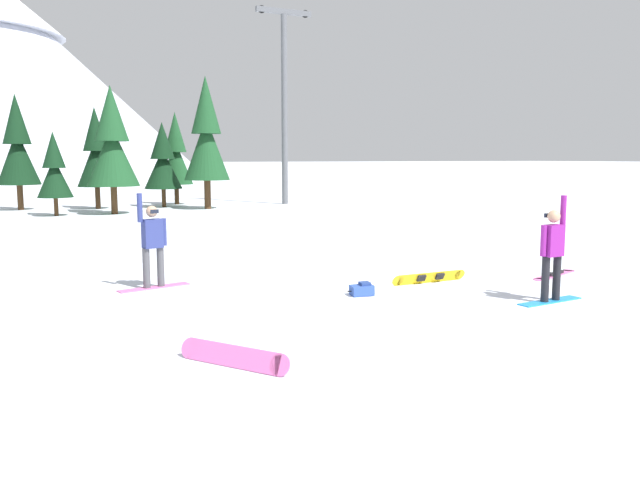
{
  "coord_description": "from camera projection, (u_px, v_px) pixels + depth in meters",
  "views": [
    {
      "loc": [
        -6.17,
        -9.83,
        2.75
      ],
      "look_at": [
        -0.01,
        2.46,
        1.0
      ],
      "focal_mm": 36.37,
      "sensor_mm": 36.0,
      "label": 1
    }
  ],
  "objects": [
    {
      "name": "ground_plane",
      "position": [
        381.0,
        309.0,
        11.81
      ],
      "size": [
        800.0,
        800.0,
        0.0
      ],
      "primitive_type": "plane",
      "color": "silver"
    },
    {
      "name": "pine_tree_short",
      "position": [
        206.0,
        137.0,
        34.56
      ],
      "size": [
        2.44,
        2.44,
        7.07
      ],
      "color": "#472D19",
      "rests_on": "ground_plane"
    },
    {
      "name": "backpack_blue",
      "position": [
        362.0,
        290.0,
        13.01
      ],
      "size": [
        0.55,
        0.4,
        0.27
      ],
      "color": "#2D4C9E",
      "rests_on": "ground_plane"
    },
    {
      "name": "loose_snowboard_near_right",
      "position": [
        555.0,
        274.0,
        15.23
      ],
      "size": [
        1.86,
        0.89,
        0.09
      ],
      "color": "pink",
      "rests_on": "ground_plane"
    },
    {
      "name": "snowboarder_midground",
      "position": [
        153.0,
        243.0,
        13.64
      ],
      "size": [
        1.57,
        0.6,
        2.02
      ],
      "color": "pink",
      "rests_on": "ground_plane"
    },
    {
      "name": "ski_lift_tower",
      "position": [
        284.0,
        94.0,
        38.0
      ],
      "size": [
        3.43,
        0.36,
        11.35
      ],
      "color": "#595B60",
      "rests_on": "ground_plane"
    },
    {
      "name": "pine_tree_young",
      "position": [
        176.0,
        154.0,
        38.02
      ],
      "size": [
        1.96,
        1.96,
        5.4
      ],
      "color": "#472D19",
      "rests_on": "ground_plane"
    },
    {
      "name": "pine_tree_leaning",
      "position": [
        112.0,
        144.0,
        31.37
      ],
      "size": [
        2.52,
        2.52,
        6.23
      ],
      "color": "#472D19",
      "rests_on": "ground_plane"
    },
    {
      "name": "pine_tree_twin",
      "position": [
        163.0,
        161.0,
        35.91
      ],
      "size": [
        2.07,
        2.07,
        4.7
      ],
      "color": "#472D19",
      "rests_on": "ground_plane"
    },
    {
      "name": "loose_snowboard_far_spare",
      "position": [
        234.0,
        356.0,
        8.59
      ],
      "size": [
        1.1,
        1.56,
        0.28
      ],
      "color": "pink",
      "rests_on": "ground_plane"
    },
    {
      "name": "pine_tree_tall",
      "position": [
        96.0,
        154.0,
        34.68
      ],
      "size": [
        2.03,
        2.03,
        5.45
      ],
      "color": "#472D19",
      "rests_on": "ground_plane"
    },
    {
      "name": "pine_tree_slender",
      "position": [
        54.0,
        170.0,
        30.53
      ],
      "size": [
        1.63,
        1.63,
        3.98
      ],
      "color": "#472D19",
      "rests_on": "ground_plane"
    },
    {
      "name": "loose_snowboard_near_left",
      "position": [
        430.0,
        277.0,
        14.26
      ],
      "size": [
        1.91,
        0.19,
        0.25
      ],
      "color": "yellow",
      "rests_on": "ground_plane"
    },
    {
      "name": "pine_tree_broad",
      "position": [
        17.0,
        147.0,
        33.85
      ],
      "size": [
        2.17,
        2.17,
        6.07
      ],
      "color": "#472D19",
      "rests_on": "ground_plane"
    },
    {
      "name": "snowboarder_foreground",
      "position": [
        552.0,
        252.0,
        12.32
      ],
      "size": [
        1.52,
        0.39,
        2.04
      ],
      "color": "#1E8CD8",
      "rests_on": "ground_plane"
    }
  ]
}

